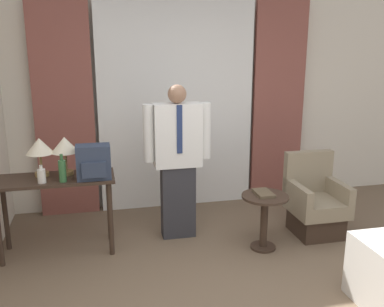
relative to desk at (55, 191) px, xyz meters
The scene contains 14 objects.
wall_back 1.97m from the desk, 39.31° to the left, with size 10.00×0.06×2.70m.
curtain_sheer_center 1.87m from the desk, 36.02° to the left, with size 1.93×0.06×2.58m.
curtain_drape_left 1.22m from the desk, 86.10° to the left, with size 0.69×0.06×2.58m.
curtain_drape_right 3.03m from the desk, 20.45° to the left, with size 0.69×0.06×2.58m.
desk is the anchor object (origin of this frame).
table_lamp_left 0.45m from the desk, 145.06° to the left, with size 0.27×0.27×0.38m.
table_lamp_right 0.45m from the desk, 34.94° to the left, with size 0.27×0.27×0.38m.
bottle_near_edge 0.27m from the desk, 124.69° to the right, with size 0.08×0.08×0.17m.
bottle_by_lamp 0.31m from the desk, 57.10° to the right, with size 0.07×0.07×0.27m.
backpack 0.50m from the desk, 16.62° to the right, with size 0.32×0.22×0.33m.
person 1.28m from the desk, ahead, with size 0.71×0.23×1.65m.
armchair 2.76m from the desk, ahead, with size 0.56×0.58×0.89m.
side_table 2.10m from the desk, 10.70° to the right, with size 0.47×0.47×0.58m.
book 2.07m from the desk, 10.08° to the right, with size 0.16×0.26×0.03m.
Camera 1 is at (-0.99, -2.56, 2.06)m, focal length 40.00 mm.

